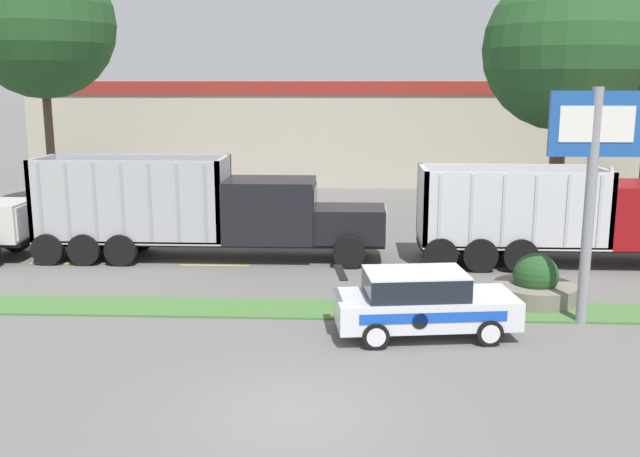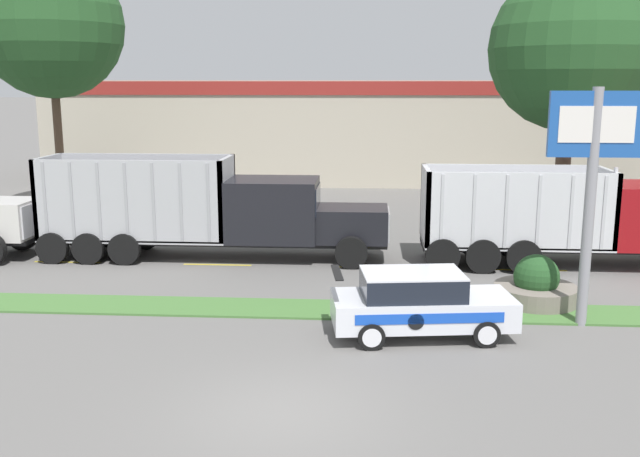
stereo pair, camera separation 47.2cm
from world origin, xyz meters
The scene contains 14 objects.
ground_plane centered at (0.00, 0.00, 0.00)m, with size 600.00×600.00×0.00m, color slate.
grass_verge centered at (0.00, 6.36, 0.03)m, with size 120.00×1.68×0.06m, color #477538.
centre_line_3 centered at (-9.05, 11.20, 0.00)m, with size 2.40×0.14×0.01m, color yellow.
centre_line_4 centered at (-3.65, 11.20, 0.00)m, with size 2.40×0.14×0.01m, color yellow.
centre_line_5 centered at (1.75, 11.20, 0.00)m, with size 2.40×0.14×0.01m, color yellow.
centre_line_6 centered at (7.15, 11.20, 0.00)m, with size 2.40×0.14×0.01m, color yellow.
dump_truck_lead centered at (10.03, 11.98, 1.55)m, with size 11.57×2.82×3.54m.
dump_truck_trail centered at (-3.12, 12.22, 1.60)m, with size 12.41×2.73×3.66m.
rally_car centered at (2.89, 4.48, 0.86)m, with size 4.68×2.38×1.70m.
store_sign_post centered at (7.21, 5.62, 4.31)m, with size 2.31×0.28×6.15m.
stone_planter centered at (6.42, 7.38, 0.50)m, with size 2.35×2.35×1.45m.
store_building_backdrop centered at (0.63, 36.03, 3.20)m, with size 38.66×12.10×6.39m.
tree_behind_left centered at (-13.43, 21.03, 9.58)m, with size 6.82×6.82×14.02m.
tree_behind_far_right centered at (9.22, 15.91, 8.13)m, with size 6.24×6.24×12.21m.
Camera 2 is at (1.59, -12.65, 6.24)m, focal length 40.00 mm.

